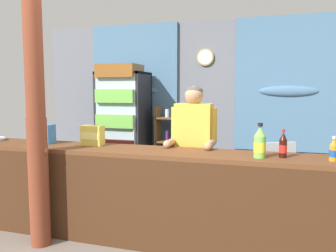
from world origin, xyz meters
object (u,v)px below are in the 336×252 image
(bottle_shelf_rack, at_px, (171,144))
(soda_bottle_orange_soda, at_px, (333,151))
(stall_counter, at_px, (157,188))
(plastic_lawn_chair, at_px, (273,170))
(drink_fridge, at_px, (123,119))
(shopkeeper, at_px, (193,140))
(snack_box_instant_noodle, at_px, (93,135))
(soda_bottle_lime_soda, at_px, (260,143))
(snack_box_biscuit, at_px, (44,134))
(timber_post, at_px, (36,124))
(soda_bottle_cola, at_px, (283,146))

(bottle_shelf_rack, xyz_separation_m, soda_bottle_orange_soda, (1.98, -2.06, 0.35))
(stall_counter, height_order, plastic_lawn_chair, stall_counter)
(drink_fridge, relative_size, shopkeeper, 1.23)
(drink_fridge, relative_size, snack_box_instant_noodle, 8.37)
(plastic_lawn_chair, height_order, shopkeeper, shopkeeper)
(snack_box_instant_noodle, bearing_deg, drink_fridge, 104.86)
(snack_box_instant_noodle, bearing_deg, bottle_shelf_rack, 81.52)
(soda_bottle_lime_soda, height_order, snack_box_biscuit, soda_bottle_lime_soda)
(bottle_shelf_rack, bearing_deg, snack_box_instant_noodle, -98.48)
(stall_counter, distance_m, snack_box_biscuit, 1.43)
(shopkeeper, xyz_separation_m, snack_box_instant_noodle, (-1.01, -0.32, 0.05))
(timber_post, relative_size, snack_box_biscuit, 11.25)
(soda_bottle_lime_soda, xyz_separation_m, soda_bottle_orange_soda, (0.58, 0.03, -0.04))
(timber_post, xyz_separation_m, soda_bottle_orange_soda, (2.57, 0.35, -0.18))
(bottle_shelf_rack, bearing_deg, soda_bottle_lime_soda, -56.01)
(timber_post, distance_m, soda_bottle_lime_soda, 2.03)
(drink_fridge, distance_m, snack_box_instant_noodle, 1.82)
(stall_counter, relative_size, soda_bottle_orange_soda, 22.22)
(timber_post, height_order, soda_bottle_lime_soda, timber_post)
(stall_counter, xyz_separation_m, shopkeeper, (0.23, 0.53, 0.39))
(soda_bottle_lime_soda, bearing_deg, soda_bottle_cola, 18.83)
(snack_box_instant_noodle, bearing_deg, stall_counter, -15.19)
(soda_bottle_orange_soda, xyz_separation_m, snack_box_instant_noodle, (-2.27, 0.14, 0.02))
(drink_fridge, distance_m, plastic_lawn_chair, 2.41)
(bottle_shelf_rack, height_order, soda_bottle_lime_soda, bottle_shelf_rack)
(soda_bottle_lime_soda, bearing_deg, stall_counter, -177.61)
(soda_bottle_cola, bearing_deg, stall_counter, -174.68)
(shopkeeper, distance_m, snack_box_instant_noodle, 1.06)
(drink_fridge, height_order, soda_bottle_orange_soda, drink_fridge)
(snack_box_biscuit, bearing_deg, plastic_lawn_chair, 27.40)
(drink_fridge, relative_size, soda_bottle_cola, 7.65)
(soda_bottle_orange_soda, bearing_deg, drink_fridge, 145.22)
(timber_post, relative_size, soda_bottle_orange_soda, 11.99)
(snack_box_instant_noodle, bearing_deg, timber_post, -121.47)
(soda_bottle_orange_soda, distance_m, soda_bottle_cola, 0.39)
(timber_post, bearing_deg, soda_bottle_orange_soda, 7.77)
(plastic_lawn_chair, bearing_deg, drink_fridge, 166.10)
(stall_counter, xyz_separation_m, soda_bottle_orange_soda, (1.49, 0.07, 0.42))
(shopkeeper, bearing_deg, soda_bottle_cola, -25.86)
(soda_bottle_lime_soda, height_order, snack_box_instant_noodle, soda_bottle_lime_soda)
(stall_counter, height_order, timber_post, timber_post)
(bottle_shelf_rack, relative_size, soda_bottle_cola, 5.04)
(shopkeeper, relative_size, snack_box_biscuit, 7.00)
(stall_counter, bearing_deg, snack_box_instant_noodle, 164.81)
(drink_fridge, xyz_separation_m, bottle_shelf_rack, (0.75, 0.16, -0.38))
(bottle_shelf_rack, distance_m, soda_bottle_lime_soda, 2.55)
(timber_post, relative_size, soda_bottle_lime_soda, 8.19)
(soda_bottle_orange_soda, bearing_deg, snack_box_instant_noodle, 176.41)
(timber_post, height_order, soda_bottle_cola, timber_post)
(bottle_shelf_rack, bearing_deg, shopkeeper, -65.76)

